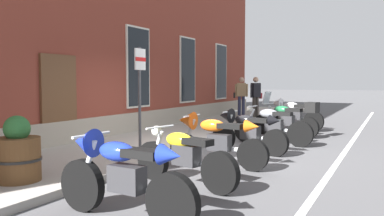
{
  "coord_description": "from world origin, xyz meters",
  "views": [
    {
      "loc": [
        -8.59,
        -4.19,
        1.66
      ],
      "look_at": [
        -0.3,
        0.06,
        1.03
      ],
      "focal_mm": 36.94,
      "sensor_mm": 36.0,
      "label": 1
    }
  ],
  "objects": [
    {
      "name": "motorcycle_yellow_naked",
      "position": [
        -3.16,
        -1.25,
        0.47
      ],
      "size": [
        0.73,
        2.03,
        0.92
      ],
      "color": "black",
      "rests_on": "ground_plane"
    },
    {
      "name": "motorcycle_green_touring",
      "position": [
        3.26,
        -1.39,
        0.56
      ],
      "size": [
        0.81,
        2.09,
        1.35
      ],
      "color": "black",
      "rests_on": "ground_plane"
    },
    {
      "name": "barrel_planter",
      "position": [
        -4.48,
        0.93,
        0.54
      ],
      "size": [
        0.71,
        0.71,
        1.02
      ],
      "color": "brown",
      "rests_on": "sidewalk"
    },
    {
      "name": "motorcycle_black_sport",
      "position": [
        0.12,
        -1.13,
        0.56
      ],
      "size": [
        0.69,
        1.97,
        1.02
      ],
      "color": "black",
      "rests_on": "ground_plane"
    },
    {
      "name": "pedestrian_tan_coat",
      "position": [
        8.33,
        1.98,
        1.1
      ],
      "size": [
        0.34,
        0.64,
        1.72
      ],
      "color": "#2D3351",
      "rests_on": "sidewalk"
    },
    {
      "name": "sidewalk",
      "position": [
        0.0,
        1.49,
        0.06
      ],
      "size": [
        29.17,
        2.97,
        0.13
      ],
      "primitive_type": "cube",
      "color": "gray",
      "rests_on": "ground_plane"
    },
    {
      "name": "ground_plane",
      "position": [
        0.0,
        0.0,
        0.0
      ],
      "size": [
        140.0,
        140.0,
        0.0
      ],
      "primitive_type": "plane",
      "color": "#4C4C4F"
    },
    {
      "name": "motorcycle_grey_naked",
      "position": [
        1.56,
        -1.34,
        0.49
      ],
      "size": [
        0.62,
        2.17,
        1.01
      ],
      "color": "black",
      "rests_on": "ground_plane"
    },
    {
      "name": "pedestrian_dark_jacket",
      "position": [
        7.71,
        1.09,
        1.1
      ],
      "size": [
        0.62,
        0.39,
        1.73
      ],
      "color": "#38332D",
      "rests_on": "sidewalk"
    },
    {
      "name": "motorcycle_blue_sport",
      "position": [
        -4.85,
        -1.29,
        0.58
      ],
      "size": [
        0.62,
        2.07,
        1.08
      ],
      "color": "black",
      "rests_on": "ground_plane"
    },
    {
      "name": "motorcycle_orange_sport",
      "position": [
        -1.61,
        -1.07,
        0.57
      ],
      "size": [
        0.62,
        2.1,
        1.06
      ],
      "color": "black",
      "rests_on": "ground_plane"
    },
    {
      "name": "lane_stripe",
      "position": [
        0.0,
        -3.2,
        0.0
      ],
      "size": [
        29.17,
        0.12,
        0.01
      ],
      "primitive_type": "cube",
      "color": "silver",
      "rests_on": "ground_plane"
    },
    {
      "name": "parking_sign",
      "position": [
        -1.78,
        0.52,
        1.59
      ],
      "size": [
        0.36,
        0.07,
        2.24
      ],
      "color": "#4C4C51",
      "rests_on": "sidewalk"
    },
    {
      "name": "motorcycle_white_sport",
      "position": [
        4.94,
        -1.09,
        0.58
      ],
      "size": [
        0.65,
        2.06,
        1.08
      ],
      "color": "black",
      "rests_on": "ground_plane"
    }
  ]
}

